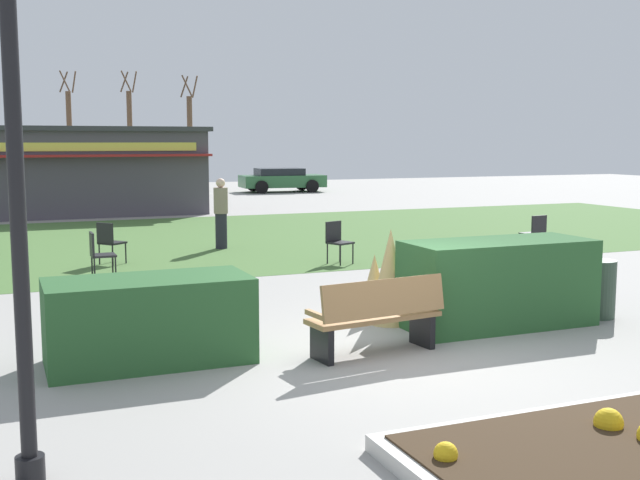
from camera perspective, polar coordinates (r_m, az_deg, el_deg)
The scene contains 23 objects.
ground_plane at distance 9.62m, azimuth 6.36°, elevation -8.36°, with size 80.00×80.00×0.00m, color #999691.
lawn_patch at distance 20.74m, azimuth -9.77°, elevation -0.01°, with size 36.00×12.00×0.01m, color #446B33.
flower_bed at distance 6.80m, azimuth 20.84°, elevation -14.75°, with size 3.30×2.27×0.31m.
park_bench at distance 9.51m, azimuth 4.18°, elevation -5.53°, with size 1.75×0.73×0.95m.
hedge_left at distance 9.38m, azimuth -12.32°, elevation -5.74°, with size 2.33×1.10×1.00m, color #28562B.
hedge_right at distance 11.23m, azimuth 12.82°, elevation -3.09°, with size 2.67×1.10×1.21m, color #28562B.
ornamental_grass_behind_left at distance 11.51m, azimuth 3.97°, elevation -3.35°, with size 0.50×0.50×0.94m, color tan.
ornamental_grass_behind_right at distance 11.14m, azimuth 5.14°, elevation -2.63°, with size 0.64×0.64×1.35m, color tan.
ornamental_grass_behind_center at distance 11.42m, azimuth 6.01°, elevation -3.25°, with size 0.62×0.62×1.02m, color tan.
lamppost_near at distance 6.11m, azimuth -21.41°, elevation 8.14°, with size 0.36×0.36×4.35m.
trash_bin at distance 12.20m, azimuth 19.51°, elevation -3.36°, with size 0.52×0.52×0.85m, color #2D4233.
food_kiosk at distance 29.19m, azimuth -17.52°, elevation 4.86°, with size 9.05×4.76×3.06m.
cafe_chair_west at distance 15.18m, azimuth -15.83°, elevation -0.81°, with size 0.44×0.44×0.89m.
cafe_chair_east at distance 18.63m, azimuth 15.39°, elevation 0.65°, with size 0.49×0.49×0.89m.
cafe_chair_center at distance 16.94m, azimuth -15.09°, elevation 0.03°, with size 0.62×0.62×0.89m.
cafe_chair_north at distance 16.51m, azimuth 1.25°, elevation 0.09°, with size 0.57×0.57×0.89m.
person_strolling at distance 18.91m, azimuth -7.21°, elevation 1.96°, with size 0.34×0.34×1.69m.
parked_car_west_slot at distance 37.61m, azimuth -18.94°, elevation 3.89°, with size 4.29×2.22×1.20m.
parked_car_center_slot at distance 38.21m, azimuth -11.65°, elevation 4.18°, with size 4.35×2.35×1.20m.
parked_car_east_slot at distance 39.85m, azimuth -2.81°, elevation 4.44°, with size 4.33×2.30×1.20m.
tree_left_bg at distance 44.11m, azimuth -13.64°, elevation 7.30°, with size 0.91×0.96×6.30m.
tree_right_bg at distance 44.23m, azimuth -17.73°, elevation 7.12°, with size 0.91×0.96×6.25m.
tree_center_bg at distance 41.77m, azimuth -9.43°, elevation 7.16°, with size 0.91×0.96×5.93m.
Camera 1 is at (-4.49, -8.11, 2.58)m, focal length 44.01 mm.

